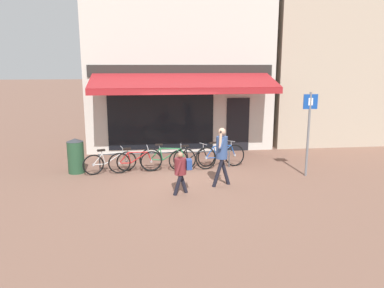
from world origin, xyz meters
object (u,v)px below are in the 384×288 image
Objects in this scene: pedestrian_child at (182,168)px; bicycle_silver at (110,162)px; bicycle_black at (192,158)px; bicycle_blue at (220,156)px; pedestrian_adult at (222,150)px; bicycle_red at (135,161)px; parking_sign at (309,126)px; litter_bin at (76,156)px; bicycle_green at (168,159)px.

bicycle_silver is at bearing -46.54° from pedestrian_child.
bicycle_black is at bearing -103.19° from pedestrian_child.
pedestrian_adult is at bearing -115.57° from bicycle_blue.
parking_sign is (5.24, -0.96, 1.20)m from bicycle_red.
pedestrian_child is (-1.53, -2.45, 0.31)m from bicycle_blue.
bicycle_red is 5.46m from parking_sign.
bicycle_red reaches higher than bicycle_black.
bicycle_silver is at bearing -9.84° from litter_bin.
bicycle_red is at bearing -166.43° from bicycle_green.
parking_sign is (6.03, -1.02, 1.21)m from bicycle_silver.
bicycle_black is 1.48× the size of litter_bin.
bicycle_blue is 1.06× the size of pedestrian_adult.
bicycle_silver is 3.60m from bicycle_blue.
pedestrian_child is 1.04× the size of litter_bin.
bicycle_black is 3.73m from litter_bin.
pedestrian_adult is at bearing -38.98° from bicycle_red.
parking_sign is (4.21, -1.11, 1.17)m from bicycle_green.
bicycle_green is at bearing -1.81° from litter_bin.
bicycle_green is at bearing 2.48° from bicycle_red.
bicycle_green is (1.03, 0.15, 0.02)m from bicycle_red.
pedestrian_adult is (-0.35, -1.90, 0.64)m from bicycle_blue.
bicycle_silver is at bearing 167.63° from bicycle_black.
parking_sign is at bearing -9.77° from bicycle_green.
parking_sign reaches higher than bicycle_silver.
pedestrian_child is at bearing -79.10° from bicycle_green.
litter_bin is (-1.86, 0.25, 0.19)m from bicycle_red.
bicycle_silver is 0.93× the size of bicycle_blue.
bicycle_blue reaches higher than bicycle_black.
parking_sign is (7.10, -1.20, 1.01)m from litter_bin.
parking_sign is (3.97, 1.19, 0.87)m from pedestrian_child.
pedestrian_adult is (1.42, -1.74, 0.64)m from bicycle_green.
bicycle_red is 1.02× the size of pedestrian_adult.
pedestrian_adult is at bearing -154.31° from pedestrian_child.
litter_bin reaches higher than bicycle_green.
parking_sign reaches higher than bicycle_black.
bicycle_silver is at bearing -26.63° from pedestrian_adult.
bicycle_red is at bearing 169.63° from parking_sign.
bicycle_green is at bearing -83.71° from pedestrian_child.
litter_bin is at bearing 166.43° from bicycle_red.
bicycle_silver is 0.90× the size of bicycle_green.
bicycle_silver is at bearing -172.00° from bicycle_green.
bicycle_silver is 1.43× the size of pedestrian_child.
pedestrian_child is at bearing -121.32° from bicycle_black.
bicycle_green is 0.71× the size of parking_sign.
bicycle_green is 1.04× the size of bicycle_blue.
bicycle_green is 2.34m from pedestrian_adult.
bicycle_blue is (1.77, 0.15, -0.00)m from bicycle_green.
pedestrian_child reaches higher than bicycle_silver.
litter_bin is (-4.66, -0.06, 0.17)m from bicycle_blue.
bicycle_green is 1.12× the size of bicycle_black.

